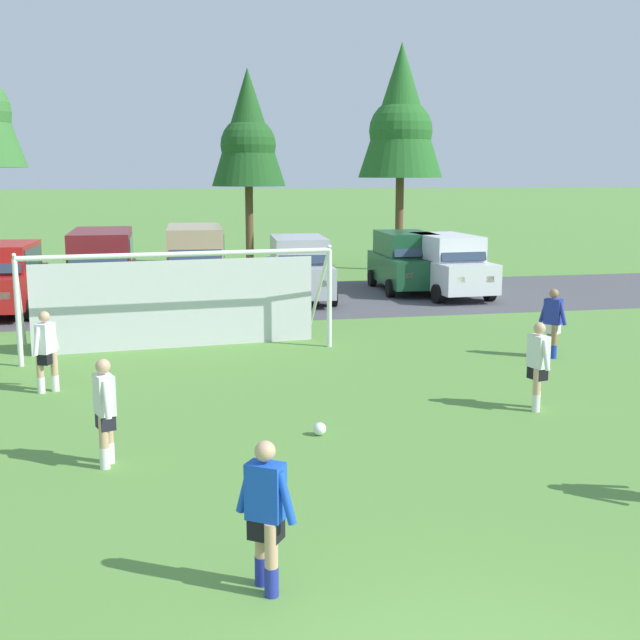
# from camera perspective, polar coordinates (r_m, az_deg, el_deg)

# --- Properties ---
(ground_plane) EXTENTS (400.00, 400.00, 0.00)m
(ground_plane) POSITION_cam_1_polar(r_m,az_deg,el_deg) (20.98, -5.15, -1.70)
(ground_plane) COLOR #598C3D
(parking_lot_strip) EXTENTS (52.00, 8.40, 0.01)m
(parking_lot_strip) POSITION_cam_1_polar(r_m,az_deg,el_deg) (28.06, -6.88, 1.31)
(parking_lot_strip) COLOR #4C4C51
(parking_lot_strip) RESTS_ON ground
(soccer_ball) EXTENTS (0.22, 0.22, 0.22)m
(soccer_ball) POSITION_cam_1_polar(r_m,az_deg,el_deg) (13.78, -0.02, -7.59)
(soccer_ball) COLOR white
(soccer_ball) RESTS_ON ground
(soccer_goal) EXTENTS (7.56, 2.59, 2.57)m
(soccer_goal) POSITION_cam_1_polar(r_m,az_deg,el_deg) (20.41, -9.87, 1.53)
(soccer_goal) COLOR white
(soccer_goal) RESTS_ON ground
(player_striker_near) EXTENTS (0.46, 0.66, 1.64)m
(player_striker_near) POSITION_cam_1_polar(r_m,az_deg,el_deg) (17.12, -18.51, -2.11)
(player_striker_near) COLOR tan
(player_striker_near) RESTS_ON ground
(player_midfield_center) EXTENTS (0.35, 0.74, 1.64)m
(player_midfield_center) POSITION_cam_1_polar(r_m,az_deg,el_deg) (12.60, -14.72, -6.25)
(player_midfield_center) COLOR tan
(player_midfield_center) RESTS_ON ground
(player_winger_left) EXTENTS (0.61, 0.55, 1.64)m
(player_winger_left) POSITION_cam_1_polar(r_m,az_deg,el_deg) (8.72, -3.79, -13.48)
(player_winger_left) COLOR tan
(player_winger_left) RESTS_ON ground
(player_winger_right) EXTENTS (0.32, 0.75, 1.64)m
(player_winger_right) POSITION_cam_1_polar(r_m,az_deg,el_deg) (15.57, 14.91, -3.12)
(player_winger_right) COLOR tan
(player_winger_right) RESTS_ON ground
(player_trailing_back) EXTENTS (0.47, 0.67, 1.64)m
(player_trailing_back) POSITION_cam_1_polar(r_m,az_deg,el_deg) (20.08, 15.87, -0.20)
(player_trailing_back) COLOR #936B4C
(player_trailing_back) RESTS_ON ground
(parked_car_slot_far_left) EXTENTS (2.34, 4.70, 2.16)m
(parked_car_slot_far_left) POSITION_cam_1_polar(r_m,az_deg,el_deg) (27.26, -21.12, 2.79)
(parked_car_slot_far_left) COLOR red
(parked_car_slot_far_left) RESTS_ON ground
(parked_car_slot_left) EXTENTS (2.22, 4.81, 2.52)m
(parked_car_slot_left) POSITION_cam_1_polar(r_m,az_deg,el_deg) (26.84, -14.89, 3.51)
(parked_car_slot_left) COLOR maroon
(parked_car_slot_left) RESTS_ON ground
(parked_car_slot_center_left) EXTENTS (2.38, 4.89, 2.52)m
(parked_car_slot_center_left) POSITION_cam_1_polar(r_m,az_deg,el_deg) (28.30, -8.66, 4.07)
(parked_car_slot_center_left) COLOR tan
(parked_car_slot_center_left) RESTS_ON ground
(parked_car_slot_center) EXTENTS (2.39, 4.73, 2.16)m
(parked_car_slot_center) POSITION_cam_1_polar(r_m,az_deg,el_deg) (28.01, -1.45, 3.66)
(parked_car_slot_center) COLOR #B2B2BC
(parked_car_slot_center) RESTS_ON ground
(parked_car_slot_center_right) EXTENTS (2.29, 4.68, 2.16)m
(parked_car_slot_center_right) POSITION_cam_1_polar(r_m,az_deg,el_deg) (30.39, 6.01, 4.12)
(parked_car_slot_center_right) COLOR #194C2D
(parked_car_slot_center_right) RESTS_ON ground
(parked_car_slot_right) EXTENTS (2.31, 4.69, 2.16)m
(parked_car_slot_right) POSITION_cam_1_polar(r_m,az_deg,el_deg) (29.30, 8.84, 3.83)
(parked_car_slot_right) COLOR silver
(parked_car_slot_right) RESTS_ON ground
(tree_mid_left) EXTENTS (3.34, 3.34, 8.90)m
(tree_mid_left) POSITION_cam_1_polar(r_m,az_deg,el_deg) (37.78, -5.03, 12.91)
(tree_mid_left) COLOR brown
(tree_mid_left) RESTS_ON ground
(tree_center_back) EXTENTS (3.69, 3.69, 9.83)m
(tree_center_back) POSITION_cam_1_polar(r_m,az_deg,el_deg) (36.79, 5.66, 13.98)
(tree_center_back) COLOR brown
(tree_center_back) RESTS_ON ground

